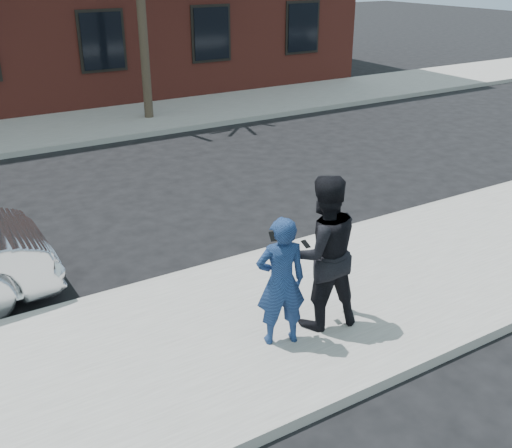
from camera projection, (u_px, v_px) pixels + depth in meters
ground at (147, 358)px, 7.44m from camera, size 100.00×100.00×0.00m
near_sidewalk at (154, 363)px, 7.21m from camera, size 50.00×3.50×0.15m
near_curb at (106, 297)px, 8.62m from camera, size 50.00×0.10×0.15m
far_curb at (2, 156)px, 14.78m from camera, size 50.00×0.10×0.15m
man_hoodie at (281, 282)px, 7.18m from camera, size 0.71×0.58×1.69m
man_peacoat at (322, 252)px, 7.49m from camera, size 1.13×0.96×2.05m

